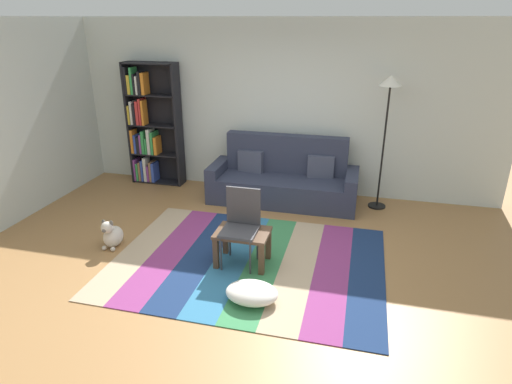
{
  "coord_description": "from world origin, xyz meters",
  "views": [
    {
      "loc": [
        1.24,
        -4.19,
        2.68
      ],
      "look_at": [
        0.02,
        0.69,
        0.65
      ],
      "focal_mm": 30.35,
      "sensor_mm": 36.0,
      "label": 1
    }
  ],
  "objects_px": {
    "folding_chair": "(241,220)",
    "couch": "(283,180)",
    "bookshelf": "(149,128)",
    "pouf": "(252,293)",
    "coffee_table": "(243,239)",
    "dog": "(112,235)",
    "standing_lamp": "(389,99)",
    "tv_remote": "(247,232)"
  },
  "relations": [
    {
      "from": "standing_lamp",
      "to": "coffee_table",
      "type": "bearing_deg",
      "value": -126.48
    },
    {
      "from": "coffee_table",
      "to": "pouf",
      "type": "bearing_deg",
      "value": -67.16
    },
    {
      "from": "coffee_table",
      "to": "standing_lamp",
      "type": "bearing_deg",
      "value": 53.52
    },
    {
      "from": "tv_remote",
      "to": "folding_chair",
      "type": "height_order",
      "value": "folding_chair"
    },
    {
      "from": "coffee_table",
      "to": "pouf",
      "type": "xyz_separation_m",
      "value": [
        0.29,
        -0.68,
        -0.23
      ]
    },
    {
      "from": "dog",
      "to": "standing_lamp",
      "type": "relative_size",
      "value": 0.2
    },
    {
      "from": "dog",
      "to": "standing_lamp",
      "type": "distance_m",
      "value": 4.12
    },
    {
      "from": "couch",
      "to": "dog",
      "type": "height_order",
      "value": "couch"
    },
    {
      "from": "coffee_table",
      "to": "pouf",
      "type": "relative_size",
      "value": 1.13
    },
    {
      "from": "tv_remote",
      "to": "folding_chair",
      "type": "relative_size",
      "value": 0.17
    },
    {
      "from": "couch",
      "to": "pouf",
      "type": "height_order",
      "value": "couch"
    },
    {
      "from": "pouf",
      "to": "couch",
      "type": "bearing_deg",
      "value": 93.96
    },
    {
      "from": "standing_lamp",
      "to": "folding_chair",
      "type": "distance_m",
      "value": 2.79
    },
    {
      "from": "couch",
      "to": "coffee_table",
      "type": "distance_m",
      "value": 1.99
    },
    {
      "from": "dog",
      "to": "tv_remote",
      "type": "distance_m",
      "value": 1.77
    },
    {
      "from": "bookshelf",
      "to": "standing_lamp",
      "type": "bearing_deg",
      "value": -2.8
    },
    {
      "from": "bookshelf",
      "to": "pouf",
      "type": "xyz_separation_m",
      "value": [
        2.56,
        -2.95,
        -0.86
      ]
    },
    {
      "from": "coffee_table",
      "to": "folding_chair",
      "type": "relative_size",
      "value": 0.68
    },
    {
      "from": "couch",
      "to": "bookshelf",
      "type": "relative_size",
      "value": 1.11
    },
    {
      "from": "pouf",
      "to": "bookshelf",
      "type": "bearing_deg",
      "value": 130.92
    },
    {
      "from": "coffee_table",
      "to": "dog",
      "type": "bearing_deg",
      "value": -179.92
    },
    {
      "from": "pouf",
      "to": "folding_chair",
      "type": "relative_size",
      "value": 0.6
    },
    {
      "from": "folding_chair",
      "to": "tv_remote",
      "type": "bearing_deg",
      "value": -2.12
    },
    {
      "from": "dog",
      "to": "folding_chair",
      "type": "bearing_deg",
      "value": 1.78
    },
    {
      "from": "standing_lamp",
      "to": "tv_remote",
      "type": "xyz_separation_m",
      "value": [
        -1.48,
        -2.1,
        -1.2
      ]
    },
    {
      "from": "couch",
      "to": "bookshelf",
      "type": "height_order",
      "value": "bookshelf"
    },
    {
      "from": "coffee_table",
      "to": "dog",
      "type": "xyz_separation_m",
      "value": [
        -1.69,
        -0.0,
        -0.17
      ]
    },
    {
      "from": "bookshelf",
      "to": "standing_lamp",
      "type": "distance_m",
      "value": 3.87
    },
    {
      "from": "standing_lamp",
      "to": "dog",
      "type": "bearing_deg",
      "value": -147.19
    },
    {
      "from": "pouf",
      "to": "tv_remote",
      "type": "distance_m",
      "value": 0.78
    },
    {
      "from": "tv_remote",
      "to": "folding_chair",
      "type": "distance_m",
      "value": 0.15
    },
    {
      "from": "couch",
      "to": "pouf",
      "type": "xyz_separation_m",
      "value": [
        0.18,
        -2.67,
        -0.24
      ]
    },
    {
      "from": "couch",
      "to": "tv_remote",
      "type": "bearing_deg",
      "value": -91.29
    },
    {
      "from": "couch",
      "to": "tv_remote",
      "type": "height_order",
      "value": "couch"
    },
    {
      "from": "folding_chair",
      "to": "pouf",
      "type": "bearing_deg",
      "value": -31.21
    },
    {
      "from": "folding_chair",
      "to": "couch",
      "type": "bearing_deg",
      "value": 121.88
    },
    {
      "from": "bookshelf",
      "to": "dog",
      "type": "relative_size",
      "value": 5.1
    },
    {
      "from": "couch",
      "to": "folding_chair",
      "type": "distance_m",
      "value": 1.95
    },
    {
      "from": "pouf",
      "to": "dog",
      "type": "xyz_separation_m",
      "value": [
        -1.98,
        0.68,
        0.06
      ]
    },
    {
      "from": "pouf",
      "to": "folding_chair",
      "type": "bearing_deg",
      "value": 113.15
    },
    {
      "from": "tv_remote",
      "to": "folding_chair",
      "type": "xyz_separation_m",
      "value": [
        -0.08,
        0.06,
        0.1
      ]
    },
    {
      "from": "coffee_table",
      "to": "folding_chair",
      "type": "height_order",
      "value": "folding_chair"
    }
  ]
}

